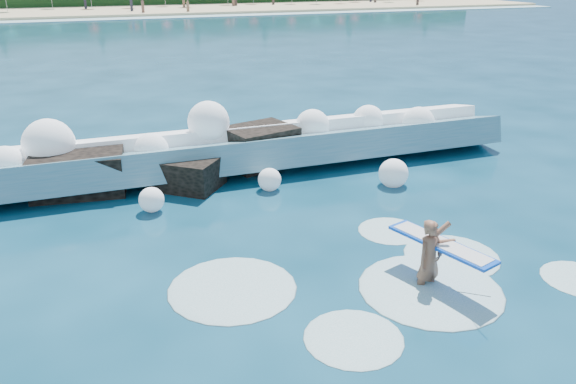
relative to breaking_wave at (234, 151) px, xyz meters
name	(u,v)px	position (x,y,z in m)	size (l,w,h in m)	color
ground	(254,290)	(-1.63, -7.40, -0.57)	(200.00, 200.00, 0.00)	#082F41
beach	(91,11)	(-1.63, 70.60, -0.37)	(140.00, 20.00, 0.40)	tan
wet_band	(95,19)	(-1.63, 59.60, -0.53)	(140.00, 5.00, 0.08)	silver
breaking_wave	(234,151)	(0.00, 0.00, 0.00)	(18.83, 2.90, 1.62)	teal
rock_cluster	(169,165)	(-2.18, -0.37, -0.09)	(8.38, 3.52, 1.51)	black
surfer_with_board	(432,257)	(1.88, -8.48, 0.08)	(1.26, 2.94, 1.77)	brown
wave_spray	(225,139)	(-0.31, -0.12, 0.50)	(14.43, 4.78, 2.26)	white
surf_foam	(380,283)	(0.95, -8.07, -0.57)	(9.17, 5.35, 0.15)	silver
beachgoers	(119,5)	(2.12, 69.03, 0.54)	(100.29, 13.56, 1.91)	#3F332D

